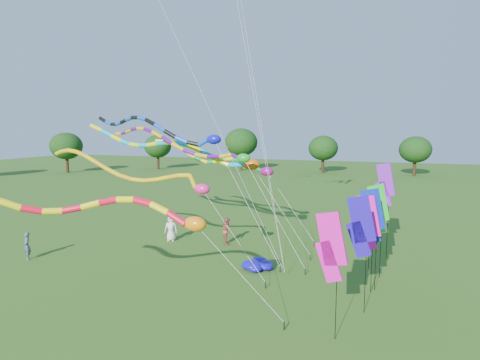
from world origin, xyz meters
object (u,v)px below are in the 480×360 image
(person_c, at_px, (227,231))
(person_a, at_px, (171,228))
(blue_nylon_heap, at_px, (254,266))
(tube_kite_red, at_px, (100,208))
(tube_kite_orange, at_px, (143,174))
(person_b, at_px, (27,246))

(person_c, bearing_deg, person_a, 70.01)
(blue_nylon_heap, bearing_deg, person_c, 126.91)
(person_c, bearing_deg, blue_nylon_heap, -172.97)
(tube_kite_red, relative_size, tube_kite_orange, 0.90)
(tube_kite_red, relative_size, blue_nylon_heap, 7.19)
(person_b, bearing_deg, tube_kite_red, 10.07)
(person_c, bearing_deg, person_b, 95.98)
(person_a, bearing_deg, person_c, -6.12)
(blue_nylon_heap, height_order, person_b, person_b)
(person_b, height_order, person_c, person_c)
(blue_nylon_heap, relative_size, person_b, 1.04)
(tube_kite_orange, relative_size, blue_nylon_heap, 7.98)
(tube_kite_red, xyz_separation_m, person_c, (0.23, 11.60, -3.60))
(blue_nylon_heap, bearing_deg, person_b, -168.51)
(tube_kite_red, xyz_separation_m, person_a, (-3.43, 10.96, -3.59))
(tube_kite_orange, distance_m, person_a, 6.35)
(blue_nylon_heap, distance_m, person_a, 7.68)
(person_b, xyz_separation_m, person_c, (9.26, 6.69, 0.05))
(tube_kite_orange, bearing_deg, person_a, 110.38)
(person_a, distance_m, person_b, 8.24)
(tube_kite_orange, relative_size, person_b, 8.27)
(blue_nylon_heap, bearing_deg, tube_kite_orange, -167.99)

